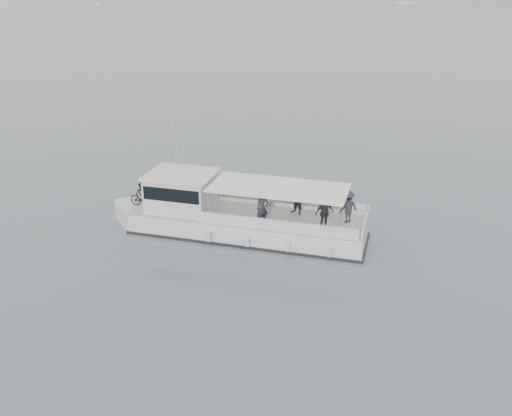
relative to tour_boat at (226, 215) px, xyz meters
The scene contains 3 objects.
ground 3.28m from the tour_boat, 103.13° to the left, with size 1400.00×1400.00×0.00m, color slate.
tour_boat is the anchor object (origin of this frame).
moored_fleet 242.58m from the tour_boat, 106.90° to the left, with size 384.58×325.52×11.28m.
Camera 1 is at (17.03, -24.77, 12.75)m, focal length 40.00 mm.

